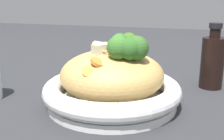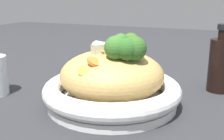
# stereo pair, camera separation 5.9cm
# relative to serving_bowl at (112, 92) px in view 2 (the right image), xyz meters

# --- Properties ---
(ground_plane) EXTENTS (3.00, 3.00, 0.00)m
(ground_plane) POSITION_rel_serving_bowl_xyz_m (0.00, 0.00, -0.03)
(ground_plane) COLOR #2B2C2F
(serving_bowl) EXTENTS (0.30, 0.30, 0.05)m
(serving_bowl) POSITION_rel_serving_bowl_xyz_m (0.00, 0.00, 0.00)
(serving_bowl) COLOR white
(serving_bowl) RESTS_ON ground_plane
(noodle_heap) EXTENTS (0.22, 0.22, 0.11)m
(noodle_heap) POSITION_rel_serving_bowl_xyz_m (-0.00, -0.00, 0.04)
(noodle_heap) COLOR tan
(noodle_heap) RESTS_ON serving_bowl
(broccoli_florets) EXTENTS (0.15, 0.10, 0.06)m
(broccoli_florets) POSITION_rel_serving_bowl_xyz_m (-0.01, -0.04, 0.10)
(broccoli_florets) COLOR #95B377
(broccoli_florets) RESTS_ON serving_bowl
(carrot_coins) EXTENTS (0.19, 0.09, 0.04)m
(carrot_coins) POSITION_rel_serving_bowl_xyz_m (-0.00, -0.01, 0.08)
(carrot_coins) COLOR orange
(carrot_coins) RESTS_ON serving_bowl
(zucchini_slices) EXTENTS (0.06, 0.06, 0.03)m
(zucchini_slices) POSITION_rel_serving_bowl_xyz_m (0.04, 0.01, 0.09)
(zucchini_slices) COLOR beige
(zucchini_slices) RESTS_ON serving_bowl
(chicken_chunks) EXTENTS (0.06, 0.05, 0.03)m
(chicken_chunks) POSITION_rel_serving_bowl_xyz_m (-0.01, 0.02, 0.10)
(chicken_chunks) COLOR beige
(chicken_chunks) RESTS_ON serving_bowl
(soy_sauce_bottle) EXTENTS (0.06, 0.06, 0.17)m
(soy_sauce_bottle) POSITION_rel_serving_bowl_xyz_m (0.19, -0.21, 0.04)
(soy_sauce_bottle) COLOR black
(soy_sauce_bottle) RESTS_ON ground_plane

